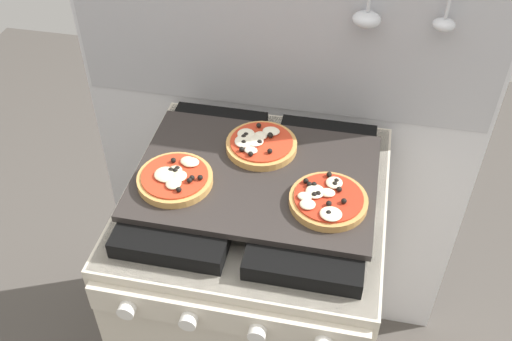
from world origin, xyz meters
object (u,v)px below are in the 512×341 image
Objects in this scene: stove at (256,298)px; pizza_right at (328,200)px; baking_tray at (256,176)px; pizza_center at (260,144)px; pizza_left at (175,178)px.

stove is 0.51m from pizza_right.
pizza_right is (0.17, -0.06, 0.02)m from baking_tray.
pizza_right is 0.23m from pizza_center.
baking_tray reaches higher than stove.
pizza_center reaches higher than stove.
pizza_center reaches higher than baking_tray.
stove is 5.38× the size of pizza_right.
pizza_right is 1.00× the size of pizza_center.
pizza_left is (-0.17, -0.06, 0.02)m from baking_tray.
pizza_left is 1.00× the size of pizza_right.
stove is 0.49m from pizza_center.
baking_tray is at bearing 159.17° from pizza_right.
pizza_right is (0.17, -0.06, 0.48)m from stove.
pizza_left is at bearing -136.36° from pizza_center.
baking_tray is 0.18m from pizza_right.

